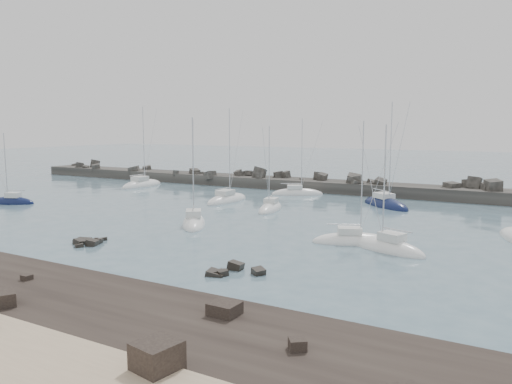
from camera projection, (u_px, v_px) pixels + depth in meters
ground at (179, 230)px, 52.96m from camera, size 400.00×400.00×0.00m
rock_cluster_near at (87, 243)px, 46.75m from camera, size 3.42×4.19×1.18m
rock_cluster_far at (231, 272)px, 37.33m from camera, size 4.12×3.26×1.26m
breakwater at (283, 186)px, 89.00m from camera, size 115.00×6.89×5.25m
sailboat_1 at (142, 185)px, 91.84m from camera, size 3.28×10.01×15.72m
sailboat_2 at (12, 203)px, 71.01m from camera, size 7.05×4.50×10.97m
sailboat_3 at (227, 200)px, 73.21m from camera, size 3.06×9.31×14.60m
sailboat_4 at (297, 194)px, 80.51m from camera, size 8.52×6.44×13.15m
sailboat_5 at (194, 224)px, 55.57m from camera, size 6.71×8.05×12.99m
sailboat_6 at (270, 209)px, 65.58m from camera, size 3.78×7.76×11.89m
sailboat_7 at (353, 242)px, 46.95m from camera, size 8.10×5.43×12.35m
sailboat_8 at (385, 205)px, 68.77m from camera, size 9.28×8.70×15.32m
sailboat_9 at (388, 249)px, 44.07m from camera, size 7.84×4.85×12.09m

